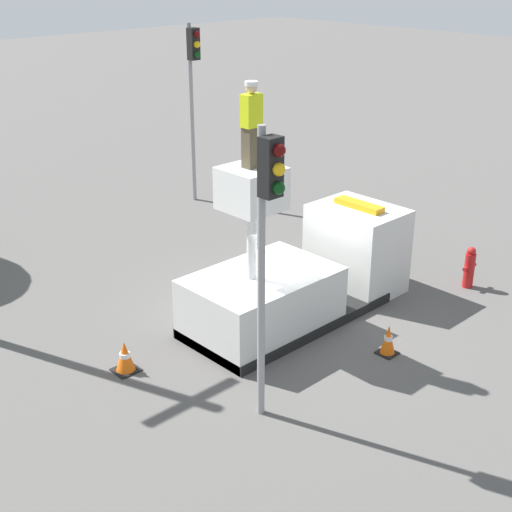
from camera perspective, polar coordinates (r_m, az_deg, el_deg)
The scene contains 8 objects.
ground_plane at distance 16.98m, azimuth 2.49°, elevation -5.05°, with size 120.00×120.00×0.00m, color #565451.
bucket_truck at distance 16.85m, azimuth 3.61°, elevation -1.74°, with size 5.87×2.26×3.94m.
worker at distance 14.52m, azimuth -0.36°, elevation 10.44°, with size 0.40×0.26×1.75m.
traffic_light_pole at distance 11.88m, azimuth 0.90°, elevation 2.74°, with size 0.34×0.57×5.49m.
traffic_light_across at distance 24.10m, azimuth -5.06°, elevation 13.93°, with size 0.34×0.57×5.95m.
fire_hydrant at distance 19.12m, azimuth 16.70°, elevation -0.88°, with size 0.51×0.27×1.11m.
traffic_cone_rear at distance 15.08m, azimuth -10.44°, elevation -7.96°, with size 0.50×0.50×0.68m.
traffic_cone_curbside at distance 15.68m, azimuth 10.53°, elevation -6.65°, with size 0.40×0.40×0.69m.
Camera 1 is at (-10.81, -10.34, 8.03)m, focal length 50.00 mm.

